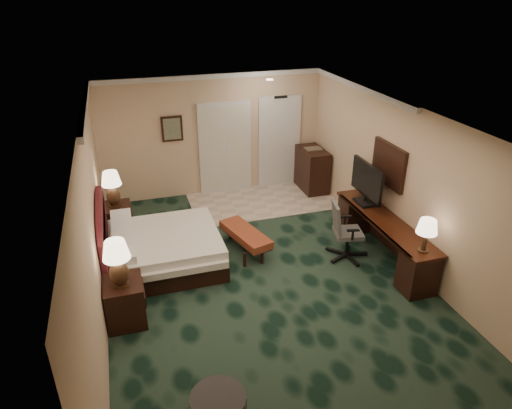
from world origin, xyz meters
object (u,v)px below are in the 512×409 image
object	(u,v)px
lamp_far	(112,189)
bed_bench	(245,241)
minibar	(312,170)
nightstand_far	(119,221)
desk	(383,239)
bed	(166,250)
lamp_near	(118,264)
tv	(367,184)
desk_chair	(348,231)
nightstand_near	(125,302)

from	to	relation	value
lamp_far	bed_bench	xyz separation A→B (m)	(2.20, -1.24, -0.79)
lamp_far	minibar	xyz separation A→B (m)	(4.44, 0.94, -0.50)
nightstand_far	desk	xyz separation A→B (m)	(4.42, -2.15, 0.05)
bed	lamp_far	distance (m)	1.64
lamp_far	bed_bench	size ratio (longest dim) A/B	0.57
lamp_near	lamp_far	world-z (taller)	lamp_near
bed_bench	nightstand_far	bearing A→B (deg)	134.34
bed_bench	tv	size ratio (longest dim) A/B	1.19
nightstand_far	lamp_far	size ratio (longest dim) A/B	0.95
bed	desk_chair	xyz separation A→B (m)	(3.10, -0.70, 0.24)
minibar	nightstand_near	bearing A→B (deg)	-141.33
minibar	lamp_far	bearing A→B (deg)	-168.08
nightstand_near	bed_bench	size ratio (longest dim) A/B	0.56
lamp_near	minibar	world-z (taller)	lamp_near
bed	lamp_near	xyz separation A→B (m)	(-0.75, -1.36, 0.73)
bed_bench	minibar	size ratio (longest dim) A/B	1.22
desk	minibar	size ratio (longest dim) A/B	2.63
tv	lamp_far	bearing A→B (deg)	162.08
desk	desk_chair	bearing A→B (deg)	161.92
bed	lamp_far	xyz separation A→B (m)	(-0.76, 1.28, 0.70)
bed_bench	bed	bearing A→B (deg)	165.10
bed	tv	xyz separation A→B (m)	(3.66, -0.21, 0.85)
bed	nightstand_far	xyz separation A→B (m)	(-0.74, 1.26, 0.03)
desk	tv	distance (m)	1.03
bed_bench	desk	distance (m)	2.44
desk	desk_chair	world-z (taller)	desk_chair
lamp_far	minibar	distance (m)	4.56
nightstand_near	bed	bearing A→B (deg)	60.82
lamp_far	bed	bearing A→B (deg)	-59.12
lamp_near	desk_chair	xyz separation A→B (m)	(3.85, 0.66, -0.49)
nightstand_near	tv	distance (m)	4.60
nightstand_far	tv	world-z (taller)	tv
bed_bench	lamp_near	bearing A→B (deg)	-163.75
bed	lamp_near	world-z (taller)	lamp_near
lamp_near	desk_chair	bearing A→B (deg)	9.75
lamp_far	desk_chair	xyz separation A→B (m)	(3.86, -1.97, -0.46)
desk_chair	minibar	distance (m)	2.97
nightstand_far	desk_chair	size ratio (longest dim) A/B	0.61
nightstand_far	lamp_near	bearing A→B (deg)	-90.22
bed	nightstand_far	bearing A→B (deg)	120.44
nightstand_far	bed	bearing A→B (deg)	-59.56
lamp_far	tv	world-z (taller)	tv
minibar	desk	bearing A→B (deg)	-89.81
desk	bed_bench	bearing A→B (deg)	157.65
nightstand_near	bed_bench	world-z (taller)	nightstand_near
tv	desk_chair	distance (m)	0.96
tv	minibar	distance (m)	2.50
minibar	bed	bearing A→B (deg)	-148.92
nightstand_far	lamp_far	bearing A→B (deg)	142.14
nightstand_near	desk	distance (m)	4.43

